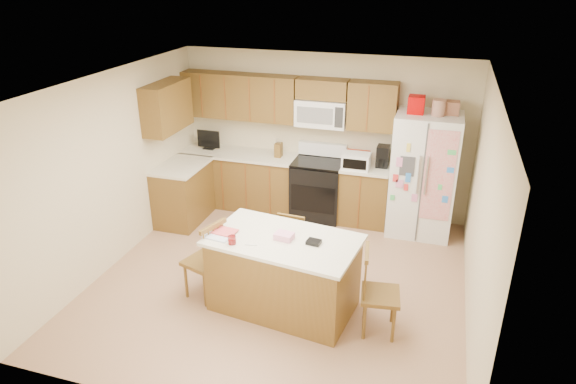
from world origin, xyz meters
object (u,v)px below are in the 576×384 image
(stove, at_px, (318,188))
(refrigerator, at_px, (423,174))
(windsor_chair_left, at_px, (206,261))
(windsor_chair_back, at_px, (294,243))
(island, at_px, (284,273))
(windsor_chair_right, at_px, (378,294))

(stove, bearing_deg, refrigerator, -2.30)
(windsor_chair_left, bearing_deg, stove, 73.65)
(windsor_chair_left, bearing_deg, windsor_chair_back, 44.59)
(island, bearing_deg, windsor_chair_left, -176.55)
(stove, relative_size, refrigerator, 0.55)
(stove, distance_m, windsor_chair_left, 2.61)
(stove, distance_m, island, 2.46)
(windsor_chair_back, distance_m, windsor_chair_right, 1.48)
(windsor_chair_left, distance_m, windsor_chair_right, 2.03)
(refrigerator, relative_size, windsor_chair_back, 2.34)
(refrigerator, xyz_separation_m, windsor_chair_right, (-0.28, -2.50, -0.45))
(refrigerator, height_order, windsor_chair_back, refrigerator)
(windsor_chair_back, relative_size, windsor_chair_right, 0.88)
(windsor_chair_left, relative_size, windsor_chair_right, 1.02)
(stove, height_order, windsor_chair_right, stove)
(refrigerator, bearing_deg, stove, 177.70)
(stove, relative_size, island, 0.64)
(windsor_chair_right, bearing_deg, island, 174.08)
(stove, xyz_separation_m, refrigerator, (1.57, -0.06, 0.45))
(refrigerator, relative_size, windsor_chair_right, 2.07)
(stove, bearing_deg, windsor_chair_right, -63.19)
(windsor_chair_back, bearing_deg, refrigerator, 47.76)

